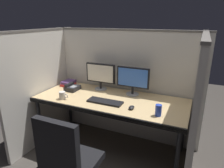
{
  "coord_description": "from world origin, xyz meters",
  "views": [
    {
      "loc": [
        0.98,
        -1.83,
        1.7
      ],
      "look_at": [
        0.0,
        0.35,
        0.92
      ],
      "focal_mm": 32.15,
      "sensor_mm": 36.0,
      "label": 1
    }
  ],
  "objects": [
    {
      "name": "cubicle_partition_right",
      "position": [
        0.99,
        0.2,
        0.79
      ],
      "size": [
        0.06,
        1.41,
        1.57
      ],
      "color": "beige",
      "rests_on": "ground"
    },
    {
      "name": "desk",
      "position": [
        0.0,
        0.29,
        0.69
      ],
      "size": [
        1.9,
        0.8,
        0.74
      ],
      "color": "tan",
      "rests_on": "ground"
    },
    {
      "name": "monitor_left",
      "position": [
        -0.27,
        0.57,
        0.96
      ],
      "size": [
        0.43,
        0.17,
        0.37
      ],
      "color": "gray",
      "rests_on": "desk"
    },
    {
      "name": "computer_mouse",
      "position": [
        0.34,
        0.12,
        0.76
      ],
      "size": [
        0.06,
        0.1,
        0.04
      ],
      "color": "black",
      "rests_on": "desk"
    },
    {
      "name": "coffee_mug",
      "position": [
        -0.54,
        0.05,
        0.79
      ],
      "size": [
        0.13,
        0.08,
        0.09
      ],
      "color": "silver",
      "rests_on": "desk"
    },
    {
      "name": "keyboard_main",
      "position": [
        -0.01,
        0.16,
        0.75
      ],
      "size": [
        0.43,
        0.15,
        0.02
      ],
      "primitive_type": "cube",
      "color": "black",
      "rests_on": "desk"
    },
    {
      "name": "desk_phone",
      "position": [
        -0.63,
        0.37,
        0.77
      ],
      "size": [
        0.17,
        0.19,
        0.09
      ],
      "color": "black",
      "rests_on": "desk"
    },
    {
      "name": "soda_can",
      "position": [
        0.65,
        0.08,
        0.8
      ],
      "size": [
        0.07,
        0.07,
        0.12
      ],
      "primitive_type": "cylinder",
      "color": "#263FB2",
      "rests_on": "desk"
    },
    {
      "name": "book_stack",
      "position": [
        -0.81,
        0.53,
        0.77
      ],
      "size": [
        0.16,
        0.23,
        0.07
      ],
      "color": "#B22626",
      "rests_on": "desk"
    },
    {
      "name": "cubicle_partition_left",
      "position": [
        -0.99,
        0.2,
        0.79
      ],
      "size": [
        0.06,
        1.41,
        1.57
      ],
      "color": "beige",
      "rests_on": "ground"
    },
    {
      "name": "monitor_right",
      "position": [
        0.21,
        0.55,
        0.96
      ],
      "size": [
        0.43,
        0.17,
        0.37
      ],
      "color": "gray",
      "rests_on": "desk"
    },
    {
      "name": "ground_plane",
      "position": [
        0.0,
        0.0,
        0.0
      ],
      "size": [
        8.0,
        8.0,
        0.0
      ],
      "primitive_type": "plane",
      "color": "#423D38"
    },
    {
      "name": "cubicle_partition_rear",
      "position": [
        0.0,
        0.74,
        0.79
      ],
      "size": [
        2.21,
        0.06,
        1.57
      ],
      "color": "beige",
      "rests_on": "ground"
    }
  ]
}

